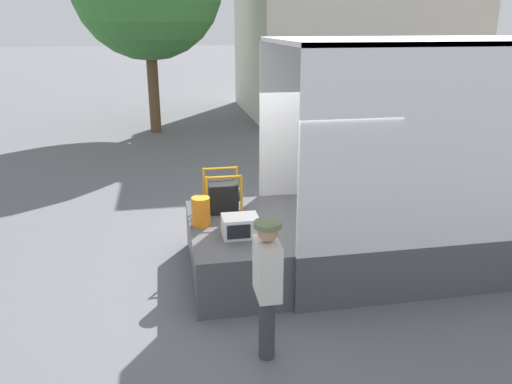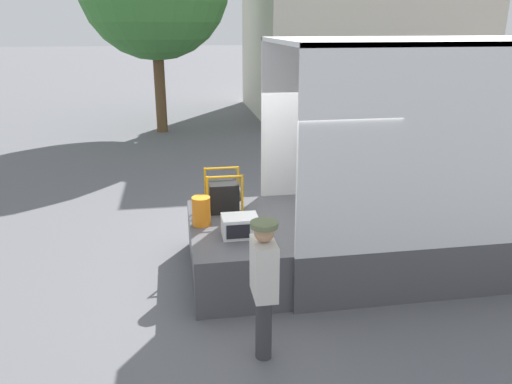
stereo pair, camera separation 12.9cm
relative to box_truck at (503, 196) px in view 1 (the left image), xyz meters
name	(u,v)px [view 1 (the left image)]	position (x,y,z in m)	size (l,w,h in m)	color
ground_plane	(274,270)	(-3.68, 0.00, -0.95)	(160.00, 160.00, 0.00)	slate
box_truck	(503,196)	(0.00, 0.00, 0.00)	(6.29, 2.44, 3.34)	white
tailgate_deck	(233,250)	(-4.30, 0.00, -0.56)	(1.24, 2.32, 0.78)	#4C4C51
microwave	(240,226)	(-4.25, -0.40, -0.02)	(0.49, 0.39, 0.28)	white
portable_generator	(224,196)	(-4.36, 0.61, 0.07)	(0.55, 0.50, 0.63)	black
orange_bucket	(201,212)	(-4.75, 0.08, 0.04)	(0.26, 0.26, 0.42)	orange
worker_person	(267,278)	(-4.21, -1.99, 0.04)	(0.29, 0.44, 1.62)	#38383D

